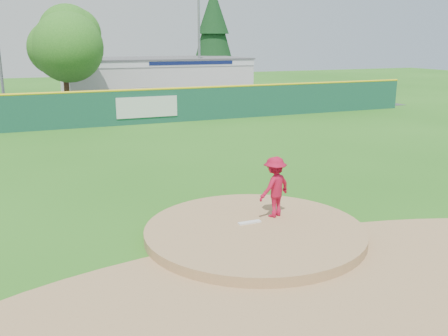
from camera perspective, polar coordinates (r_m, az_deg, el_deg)
name	(u,v)px	position (r m, az deg, el deg)	size (l,w,h in m)	color
ground	(255,236)	(12.65, 3.51, -7.81)	(120.00, 120.00, 0.00)	#286B19
pitchers_mound	(255,236)	(12.65, 3.51, -7.81)	(5.50, 5.50, 0.50)	#9E774C
pitching_rubber	(250,222)	(12.80, 2.94, -6.23)	(0.60, 0.15, 0.04)	white
infield_dirt_arc	(321,290)	(10.29, 11.04, -13.52)	(15.40, 15.40, 0.01)	#9E774C
parking_lot	(94,107)	(38.15, -14.65, 6.79)	(44.00, 16.00, 0.02)	#38383A
pitcher	(275,187)	(13.11, 5.82, -2.16)	(1.04, 0.60, 1.61)	#A80E2E
van	(150,98)	(35.58, -8.47, 7.87)	(2.61, 5.66, 1.57)	silver
pool_building_grp	(155,77)	(44.05, -7.90, 10.24)	(15.20, 8.20, 3.31)	silver
fence_banners	(26,113)	(28.67, -21.70, 5.84)	(16.77, 0.04, 1.20)	#5E0D14
outfield_fence	(116,107)	(29.20, -12.21, 6.85)	(40.00, 0.14, 2.07)	#164A39
deciduous_tree	(63,43)	(35.64, -17.91, 13.40)	(5.60, 5.60, 7.36)	#382314
conifer_tree	(213,32)	(49.93, -1.22, 15.31)	(4.40, 4.40, 9.50)	#382314
light_pole_right	(199,30)	(41.97, -2.89, 15.46)	(1.75, 0.25, 10.00)	gray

